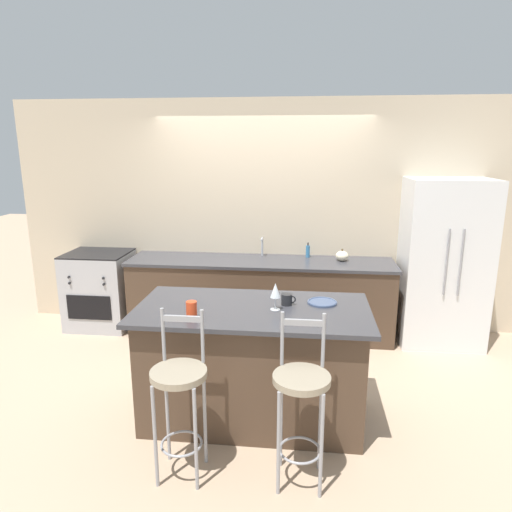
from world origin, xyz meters
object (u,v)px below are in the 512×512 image
at_px(bar_stool_far, 301,396).
at_px(dinner_plate, 322,302).
at_px(oven_range, 100,290).
at_px(wine_glass, 275,291).
at_px(refrigerator, 443,263).
at_px(coffee_mug, 287,299).
at_px(tumbler_cup, 192,310).
at_px(bar_stool_near, 180,390).
at_px(pumpkin_decoration, 342,256).
at_px(soap_bottle, 308,251).

relative_size(bar_stool_far, dinner_plate, 4.83).
height_order(oven_range, wine_glass, wine_glass).
distance_m(oven_range, dinner_plate, 3.09).
height_order(refrigerator, coffee_mug, refrigerator).
bearing_deg(tumbler_cup, bar_stool_near, -88.15).
distance_m(oven_range, coffee_mug, 2.91).
distance_m(pumpkin_decoration, soap_bottle, 0.41).
relative_size(oven_range, bar_stool_near, 0.81).
height_order(coffee_mug, pumpkin_decoration, coffee_mug).
xyz_separation_m(oven_range, pumpkin_decoration, (2.89, 0.06, 0.49)).
bearing_deg(wine_glass, tumbler_cup, -155.64).
xyz_separation_m(bar_stool_near, wine_glass, (0.57, 0.69, 0.48)).
bearing_deg(dinner_plate, oven_range, 148.99).
bearing_deg(oven_range, tumbler_cup, -50.56).
height_order(bar_stool_far, tumbler_cup, bar_stool_far).
bearing_deg(oven_range, coffee_mug, -35.09).
bearing_deg(wine_glass, dinner_plate, 27.23).
distance_m(bar_stool_far, wine_glass, 0.85).
xyz_separation_m(coffee_mug, soap_bottle, (0.16, 1.83, -0.03)).
relative_size(refrigerator, tumbler_cup, 13.47).
distance_m(coffee_mug, soap_bottle, 1.84).
relative_size(bar_stool_far, pumpkin_decoration, 7.78).
height_order(refrigerator, dinner_plate, refrigerator).
height_order(wine_glass, pumpkin_decoration, wine_glass).
bearing_deg(wine_glass, coffee_mug, 54.30).
distance_m(refrigerator, wine_glass, 2.46).
xyz_separation_m(bar_stool_near, pumpkin_decoration, (1.21, 2.50, 0.33)).
distance_m(oven_range, wine_glass, 2.93).
height_order(bar_stool_near, tumbler_cup, bar_stool_near).
height_order(bar_stool_near, bar_stool_far, same).
bearing_deg(pumpkin_decoration, oven_range, -178.87).
xyz_separation_m(refrigerator, coffee_mug, (-1.64, -1.62, 0.08)).
height_order(bar_stool_far, pumpkin_decoration, bar_stool_far).
bearing_deg(dinner_plate, refrigerator, 48.72).
relative_size(oven_range, soap_bottle, 5.32).
height_order(bar_stool_far, soap_bottle, bar_stool_far).
distance_m(bar_stool_far, dinner_plate, 0.93).
height_order(dinner_plate, tumbler_cup, tumbler_cup).
bearing_deg(dinner_plate, coffee_mug, -166.00).
height_order(bar_stool_near, soap_bottle, bar_stool_near).
xyz_separation_m(oven_range, bar_stool_far, (2.47, -2.43, 0.16)).
xyz_separation_m(bar_stool_near, tumbler_cup, (-0.01, 0.42, 0.39)).
bearing_deg(soap_bottle, refrigerator, -7.94).
relative_size(oven_range, tumbler_cup, 6.79).
height_order(refrigerator, soap_bottle, refrigerator).
bearing_deg(soap_bottle, oven_range, -175.67).
relative_size(wine_glass, coffee_mug, 1.82).
xyz_separation_m(wine_glass, soap_bottle, (0.25, 1.95, -0.14)).
distance_m(wine_glass, coffee_mug, 0.18).
height_order(oven_range, tumbler_cup, tumbler_cup).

